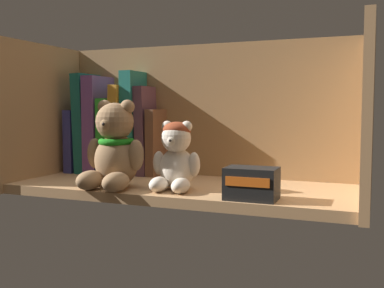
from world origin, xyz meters
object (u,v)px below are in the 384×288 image
object	(u,v)px
book_3	(115,136)
book_7	(157,142)
book_4	(125,130)
teddy_bear_larger	(114,150)
teddy_bear_smaller	(176,157)
book_5	(136,123)
book_6	(148,131)
book_0	(82,140)
book_1	(92,123)
small_product_box	(252,183)
book_2	(103,125)

from	to	relation	value
book_3	book_7	world-z (taller)	book_3
book_4	teddy_bear_larger	bearing A→B (deg)	-65.80
teddy_bear_larger	teddy_bear_smaller	xyz separation A→B (cm)	(12.62, 2.15, -1.14)
book_7	book_5	bearing A→B (deg)	180.00
book_3	book_6	distance (cm)	9.29
book_0	book_7	size ratio (longest dim) A/B	0.99
book_6	teddy_bear_smaller	bearing A→B (deg)	-48.67
book_4	book_5	world-z (taller)	book_5
book_0	book_1	bearing A→B (deg)	0.00
small_product_box	book_5	bearing A→B (deg)	148.56
book_4	book_7	size ratio (longest dim) A/B	1.37
book_2	book_5	world-z (taller)	book_5
book_1	small_product_box	xyz separation A→B (cm)	(47.17, -21.01, -9.37)
book_0	book_4	size ratio (longest dim) A/B	0.72
book_0	book_2	size ratio (longest dim) A/B	0.65
book_2	book_7	size ratio (longest dim) A/B	1.51
book_2	teddy_bear_smaller	distance (cm)	32.88
book_6	book_7	xyz separation A→B (cm)	(2.66, 0.00, -2.70)
book_2	book_3	world-z (taller)	book_2
book_0	teddy_bear_larger	distance (cm)	28.65
book_0	book_3	size ratio (longest dim) A/B	0.85
book_1	book_3	size ratio (longest dim) A/B	1.33
book_5	small_product_box	xyz separation A→B (cm)	(34.37, -21.01, -9.54)
teddy_bear_larger	teddy_bear_smaller	size ratio (longest dim) A/B	1.31
book_3	book_7	size ratio (longest dim) A/B	1.17
book_4	book_5	bearing A→B (deg)	0.00
book_0	book_3	distance (cm)	9.74
book_4	teddy_bear_larger	world-z (taller)	book_4
teddy_bear_smaller	book_2	bearing A→B (deg)	148.21
book_7	teddy_bear_larger	bearing A→B (deg)	-90.77
book_0	book_5	world-z (taller)	book_5
teddy_bear_smaller	small_product_box	size ratio (longest dim) A/B	1.50
book_1	book_3	xyz separation A→B (cm)	(6.73, 0.00, -3.04)
book_1	book_3	distance (cm)	7.39
book_6	book_7	distance (cm)	3.79
book_0	teddy_bear_larger	size ratio (longest dim) A/B	0.88
book_4	teddy_bear_smaller	distance (cm)	27.62
book_0	book_1	distance (cm)	5.31
book_5	teddy_bear_smaller	xyz separation A→B (cm)	(18.14, -17.08, -5.97)
book_7	small_product_box	bearing A→B (deg)	-36.30
book_3	small_product_box	world-z (taller)	book_3
book_6	book_4	bearing A→B (deg)	-180.00
small_product_box	book_2	bearing A→B (deg)	154.37
book_5	small_product_box	world-z (taller)	book_5
book_3	teddy_bear_larger	world-z (taller)	book_3
book_4	book_6	bearing A→B (deg)	0.00
book_1	small_product_box	distance (cm)	52.49
book_1	teddy_bear_larger	size ratio (longest dim) A/B	1.38
book_2	teddy_bear_larger	world-z (taller)	book_2
book_0	book_7	bearing A→B (deg)	0.00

